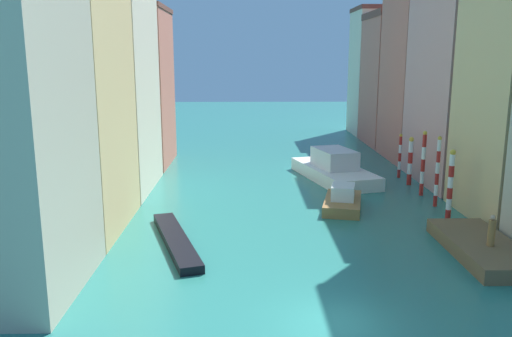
# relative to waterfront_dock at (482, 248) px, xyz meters

# --- Properties ---
(ground_plane) EXTENTS (154.00, 154.00, 0.00)m
(ground_plane) POSITION_rel_waterfront_dock_xyz_m (-8.76, 17.48, -0.37)
(ground_plane) COLOR #28756B
(building_left_1) EXTENTS (7.33, 9.06, 22.70)m
(building_left_1) POSITION_rel_waterfront_dock_xyz_m (-22.98, 4.78, 10.99)
(building_left_1) COLOR #DBB77A
(building_left_1) RESTS_ON ground
(building_left_2) EXTENTS (7.33, 9.77, 19.05)m
(building_left_2) POSITION_rel_waterfront_dock_xyz_m (-22.98, 14.34, 9.16)
(building_left_2) COLOR beige
(building_left_2) RESTS_ON ground
(building_left_3) EXTENTS (7.33, 8.86, 14.51)m
(building_left_3) POSITION_rel_waterfront_dock_xyz_m (-22.98, 24.07, 6.89)
(building_left_3) COLOR #C6705B
(building_left_3) RESTS_ON ground
(building_right_2) EXTENTS (7.33, 10.50, 18.11)m
(building_right_2) POSITION_rel_waterfront_dock_xyz_m (5.47, 15.98, 8.69)
(building_right_2) COLOR tan
(building_right_2) RESTS_ON ground
(building_right_3) EXTENTS (7.33, 9.23, 19.63)m
(building_right_3) POSITION_rel_waterfront_dock_xyz_m (5.47, 25.82, 9.46)
(building_right_3) COLOR #C6705B
(building_right_3) RESTS_ON ground
(building_right_4) EXTENTS (7.33, 9.35, 14.99)m
(building_right_4) POSITION_rel_waterfront_dock_xyz_m (5.47, 35.27, 7.14)
(building_right_4) COLOR #C6705B
(building_right_4) RESTS_ON ground
(building_right_5) EXTENTS (7.33, 7.61, 16.24)m
(building_right_5) POSITION_rel_waterfront_dock_xyz_m (5.47, 43.74, 7.75)
(building_right_5) COLOR beige
(building_right_5) RESTS_ON ground
(waterfront_dock) EXTENTS (3.15, 7.62, 0.75)m
(waterfront_dock) POSITION_rel_waterfront_dock_xyz_m (0.00, 0.00, 0.00)
(waterfront_dock) COLOR brown
(waterfront_dock) RESTS_ON ground
(person_on_dock) EXTENTS (0.36, 0.36, 1.60)m
(person_on_dock) POSITION_rel_waterfront_dock_xyz_m (0.06, -0.73, 1.12)
(person_on_dock) COLOR olive
(person_on_dock) RESTS_ON waterfront_dock
(mooring_pole_0) EXTENTS (0.36, 0.36, 4.50)m
(mooring_pole_0) POSITION_rel_waterfront_dock_xyz_m (0.45, 5.81, 1.93)
(mooring_pole_0) COLOR red
(mooring_pole_0) RESTS_ON ground
(mooring_pole_1) EXTENTS (0.28, 0.28, 4.85)m
(mooring_pole_1) POSITION_rel_waterfront_dock_xyz_m (0.75, 8.92, 2.09)
(mooring_pole_1) COLOR red
(mooring_pole_1) RESTS_ON ground
(mooring_pole_2) EXTENTS (0.32, 0.32, 4.79)m
(mooring_pole_2) POSITION_rel_waterfront_dock_xyz_m (0.75, 11.84, 2.07)
(mooring_pole_2) COLOR red
(mooring_pole_2) RESTS_ON ground
(mooring_pole_3) EXTENTS (0.39, 0.39, 3.85)m
(mooring_pole_3) POSITION_rel_waterfront_dock_xyz_m (0.84, 15.09, 1.61)
(mooring_pole_3) COLOR red
(mooring_pole_3) RESTS_ON ground
(mooring_pole_4) EXTENTS (0.27, 0.27, 3.75)m
(mooring_pole_4) POSITION_rel_waterfront_dock_xyz_m (0.75, 17.64, 1.54)
(mooring_pole_4) COLOR red
(mooring_pole_4) RESTS_ON ground
(vaporetto_white) EXTENTS (6.37, 10.56, 2.54)m
(vaporetto_white) POSITION_rel_waterfront_dock_xyz_m (-4.84, 17.10, 0.51)
(vaporetto_white) COLOR white
(vaporetto_white) RESTS_ON ground
(gondola_black) EXTENTS (3.82, 8.92, 0.44)m
(gondola_black) POSITION_rel_waterfront_dock_xyz_m (-16.01, 1.84, -0.15)
(gondola_black) COLOR black
(gondola_black) RESTS_ON ground
(motorboat_0) EXTENTS (3.43, 5.42, 1.64)m
(motorboat_0) POSITION_rel_waterfront_dock_xyz_m (-5.68, 8.47, 0.19)
(motorboat_0) COLOR olive
(motorboat_0) RESTS_ON ground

